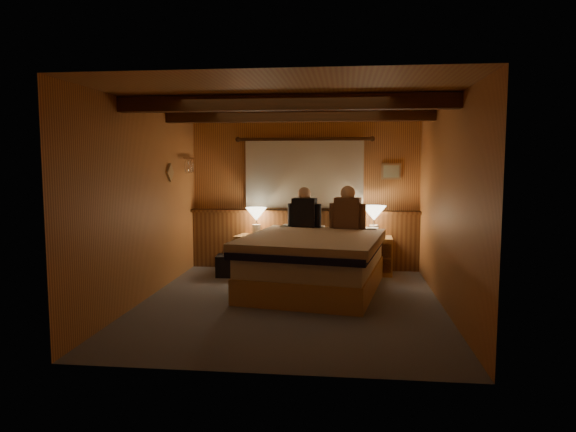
# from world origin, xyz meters

# --- Properties ---
(floor) EXTENTS (4.20, 4.20, 0.00)m
(floor) POSITION_xyz_m (0.00, 0.00, 0.00)
(floor) COLOR #585D68
(floor) RESTS_ON ground
(ceiling) EXTENTS (4.20, 4.20, 0.00)m
(ceiling) POSITION_xyz_m (0.00, 0.00, 2.40)
(ceiling) COLOR #B38543
(ceiling) RESTS_ON wall_back
(wall_back) EXTENTS (3.60, 0.00, 3.60)m
(wall_back) POSITION_xyz_m (0.00, 2.10, 1.20)
(wall_back) COLOR #CF8C4A
(wall_back) RESTS_ON floor
(wall_left) EXTENTS (0.00, 4.20, 4.20)m
(wall_left) POSITION_xyz_m (-1.80, 0.00, 1.20)
(wall_left) COLOR #CF8C4A
(wall_left) RESTS_ON floor
(wall_right) EXTENTS (0.00, 4.20, 4.20)m
(wall_right) POSITION_xyz_m (1.80, 0.00, 1.20)
(wall_right) COLOR #CF8C4A
(wall_right) RESTS_ON floor
(wall_front) EXTENTS (3.60, 0.00, 3.60)m
(wall_front) POSITION_xyz_m (0.00, -2.10, 1.20)
(wall_front) COLOR #CF8C4A
(wall_front) RESTS_ON floor
(wainscot) EXTENTS (3.60, 0.23, 0.94)m
(wainscot) POSITION_xyz_m (0.00, 2.04, 0.49)
(wainscot) COLOR brown
(wainscot) RESTS_ON wall_back
(curtain_window) EXTENTS (2.18, 0.09, 1.11)m
(curtain_window) POSITION_xyz_m (0.00, 2.03, 1.52)
(curtain_window) COLOR #4A2612
(curtain_window) RESTS_ON wall_back
(ceiling_beams) EXTENTS (3.60, 1.65, 0.16)m
(ceiling_beams) POSITION_xyz_m (0.00, 0.15, 2.31)
(ceiling_beams) COLOR #4A2612
(ceiling_beams) RESTS_ON ceiling
(coat_rail) EXTENTS (0.05, 0.55, 0.24)m
(coat_rail) POSITION_xyz_m (-1.72, 1.58, 1.67)
(coat_rail) COLOR white
(coat_rail) RESTS_ON wall_left
(framed_print) EXTENTS (0.30, 0.04, 0.25)m
(framed_print) POSITION_xyz_m (1.35, 2.08, 1.55)
(framed_print) COLOR tan
(framed_print) RESTS_ON wall_back
(bed) EXTENTS (1.99, 2.42, 0.74)m
(bed) POSITION_xyz_m (0.25, 0.67, 0.38)
(bed) COLOR #B6844D
(bed) RESTS_ON floor
(nightstand_left) EXTENTS (0.60, 0.56, 0.57)m
(nightstand_left) POSITION_xyz_m (-0.75, 1.74, 0.28)
(nightstand_left) COLOR #B6844D
(nightstand_left) RESTS_ON floor
(nightstand_right) EXTENTS (0.53, 0.48, 0.57)m
(nightstand_right) POSITION_xyz_m (1.10, 1.74, 0.28)
(nightstand_right) COLOR #B6844D
(nightstand_right) RESTS_ON floor
(lamp_left) EXTENTS (0.33, 0.33, 0.43)m
(lamp_left) POSITION_xyz_m (-0.72, 1.77, 0.87)
(lamp_left) COLOR silver
(lamp_left) RESTS_ON nightstand_left
(lamp_right) EXTENTS (0.36, 0.36, 0.47)m
(lamp_right) POSITION_xyz_m (1.08, 1.75, 0.90)
(lamp_right) COLOR silver
(lamp_right) RESTS_ON nightstand_right
(person_left) EXTENTS (0.50, 0.25, 0.62)m
(person_left) POSITION_xyz_m (0.05, 1.50, 0.98)
(person_left) COLOR black
(person_left) RESTS_ON bed
(person_right) EXTENTS (0.52, 0.28, 0.65)m
(person_right) POSITION_xyz_m (0.68, 1.38, 0.99)
(person_right) COLOR #4F301F
(person_right) RESTS_ON bed
(duffel_bag) EXTENTS (0.55, 0.35, 0.38)m
(duffel_bag) POSITION_xyz_m (-0.98, 1.36, 0.17)
(duffel_bag) COLOR black
(duffel_bag) RESTS_ON floor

